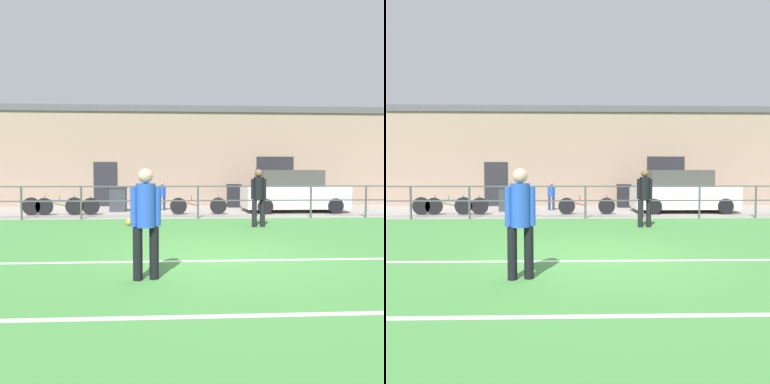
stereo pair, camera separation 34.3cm
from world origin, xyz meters
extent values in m
cube|color=#42843D|center=(0.00, 0.00, -0.02)|extent=(60.00, 44.00, 0.04)
cube|color=white|center=(0.00, -0.42, 0.00)|extent=(36.00, 0.11, 0.00)
cube|color=white|center=(0.00, -3.13, 0.00)|extent=(36.00, 0.11, 0.00)
cube|color=gray|center=(0.00, 8.50, 0.01)|extent=(48.00, 5.00, 0.02)
cylinder|color=#474C51|center=(-6.00, 6.00, 0.57)|extent=(0.07, 0.07, 1.15)
cylinder|color=#474C51|center=(-4.00, 6.00, 0.57)|extent=(0.07, 0.07, 1.15)
cylinder|color=#474C51|center=(-2.00, 6.00, 0.57)|extent=(0.07, 0.07, 1.15)
cylinder|color=#474C51|center=(0.00, 6.00, 0.57)|extent=(0.07, 0.07, 1.15)
cylinder|color=#474C51|center=(2.00, 6.00, 0.57)|extent=(0.07, 0.07, 1.15)
cylinder|color=#474C51|center=(4.00, 6.00, 0.57)|extent=(0.07, 0.07, 1.15)
cylinder|color=#474C51|center=(6.00, 6.00, 0.57)|extent=(0.07, 0.07, 1.15)
cube|color=#474C51|center=(0.00, 6.00, 1.13)|extent=(36.00, 0.04, 0.04)
cube|color=#474C51|center=(0.00, 6.00, 0.63)|extent=(36.00, 0.04, 0.04)
cube|color=gray|center=(0.00, 12.20, 2.23)|extent=(28.00, 2.40, 4.46)
cube|color=#232328|center=(-4.00, 10.98, 1.05)|extent=(1.10, 0.04, 2.10)
cube|color=#232328|center=(4.07, 10.98, 1.82)|extent=(1.80, 0.04, 1.10)
cube|color=#4C4C51|center=(0.00, 12.20, 4.61)|extent=(28.00, 2.56, 0.30)
cylinder|color=black|center=(1.51, 3.87, 0.40)|extent=(0.15, 0.15, 0.81)
cylinder|color=black|center=(1.77, 3.90, 0.40)|extent=(0.15, 0.15, 0.81)
cylinder|color=black|center=(1.64, 3.89, 1.14)|extent=(0.30, 0.30, 0.67)
sphere|color=brown|center=(1.64, 3.89, 1.59)|extent=(0.23, 0.23, 0.23)
cylinder|color=black|center=(1.46, 3.87, 1.12)|extent=(0.11, 0.11, 0.60)
cylinder|color=black|center=(1.82, 3.90, 1.12)|extent=(0.11, 0.11, 0.60)
cylinder|color=black|center=(-1.45, -1.61, 0.40)|extent=(0.14, 0.14, 0.79)
cylinder|color=black|center=(-1.21, -1.55, 0.40)|extent=(0.14, 0.14, 0.79)
cylinder|color=blue|center=(-1.33, -1.58, 1.12)|extent=(0.29, 0.29, 0.65)
sphere|color=tan|center=(-1.33, -1.58, 1.56)|extent=(0.22, 0.22, 0.22)
cylinder|color=blue|center=(-1.50, -1.62, 1.10)|extent=(0.10, 0.10, 0.59)
cylinder|color=blue|center=(-1.15, -1.54, 1.10)|extent=(0.10, 0.10, 0.59)
sphere|color=orange|center=(-2.20, 4.37, 0.11)|extent=(0.21, 0.21, 0.21)
cylinder|color=#232D4C|center=(-1.22, 8.96, 0.30)|extent=(0.10, 0.10, 0.56)
cylinder|color=#232D4C|center=(-1.39, 8.93, 0.30)|extent=(0.10, 0.10, 0.56)
cylinder|color=blue|center=(-1.30, 8.95, 0.81)|extent=(0.21, 0.21, 0.46)
sphere|color=#A37556|center=(-1.30, 8.95, 1.12)|extent=(0.16, 0.16, 0.16)
cylinder|color=blue|center=(-1.18, 8.97, 0.80)|extent=(0.07, 0.07, 0.41)
cylinder|color=blue|center=(-1.43, 8.93, 0.80)|extent=(0.07, 0.07, 0.41)
cube|color=silver|center=(4.03, 8.04, 0.62)|extent=(4.03, 1.81, 0.86)
cube|color=#43413E|center=(3.82, 8.04, 1.38)|extent=(2.42, 1.52, 0.66)
cylinder|color=black|center=(2.65, 7.17, 0.32)|extent=(0.60, 0.18, 0.60)
cylinder|color=black|center=(5.40, 7.17, 0.32)|extent=(0.60, 0.18, 0.60)
cylinder|color=black|center=(2.65, 8.91, 0.32)|extent=(0.60, 0.18, 0.60)
cylinder|color=black|center=(5.40, 8.91, 0.32)|extent=(0.60, 0.18, 0.60)
cylinder|color=black|center=(-0.65, 7.20, 0.34)|extent=(0.64, 0.04, 0.64)
cylinder|color=black|center=(0.86, 7.20, 0.34)|extent=(0.64, 0.04, 0.64)
cube|color=maroon|center=(0.11, 7.20, 0.55)|extent=(1.18, 0.04, 0.04)
cube|color=maroon|center=(-0.27, 7.20, 0.44)|extent=(0.74, 0.03, 0.23)
cylinder|color=maroon|center=(-0.16, 7.20, 0.65)|extent=(0.03, 0.03, 0.20)
cylinder|color=maroon|center=(0.86, 7.20, 0.62)|extent=(0.03, 0.03, 0.28)
cylinder|color=black|center=(-6.09, 7.20, 0.35)|extent=(0.67, 0.04, 0.67)
cylinder|color=black|center=(-4.52, 7.20, 0.35)|extent=(0.67, 0.04, 0.67)
cube|color=#234C99|center=(-5.31, 7.20, 0.57)|extent=(1.23, 0.04, 0.04)
cube|color=#234C99|center=(-5.70, 7.20, 0.46)|extent=(0.77, 0.03, 0.24)
cylinder|color=#234C99|center=(-5.58, 7.20, 0.67)|extent=(0.03, 0.03, 0.20)
cylinder|color=#234C99|center=(-4.52, 7.20, 0.64)|extent=(0.03, 0.03, 0.28)
cylinder|color=black|center=(-5.62, 7.20, 0.34)|extent=(0.65, 0.04, 0.65)
cylinder|color=black|center=(-3.92, 7.20, 0.34)|extent=(0.65, 0.04, 0.65)
cube|color=#1E6633|center=(-4.77, 7.20, 0.56)|extent=(1.33, 0.04, 0.04)
cube|color=#1E6633|center=(-5.20, 7.20, 0.45)|extent=(0.83, 0.03, 0.24)
cylinder|color=#1E6633|center=(-5.07, 7.20, 0.66)|extent=(0.03, 0.03, 0.20)
cylinder|color=#1E6633|center=(-3.92, 7.20, 0.63)|extent=(0.03, 0.03, 0.28)
cube|color=#33383D|center=(-3.08, 8.55, 0.49)|extent=(0.65, 0.54, 0.94)
cube|color=#282C30|center=(-3.08, 8.55, 1.00)|extent=(0.68, 0.58, 0.08)
cube|color=black|center=(1.95, 10.18, 0.50)|extent=(0.58, 0.49, 0.97)
cube|color=black|center=(1.95, 10.18, 1.03)|extent=(0.62, 0.52, 0.08)
camera|label=1|loc=(-0.96, -7.35, 1.61)|focal=36.18mm
camera|label=2|loc=(-0.62, -7.36, 1.61)|focal=36.18mm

